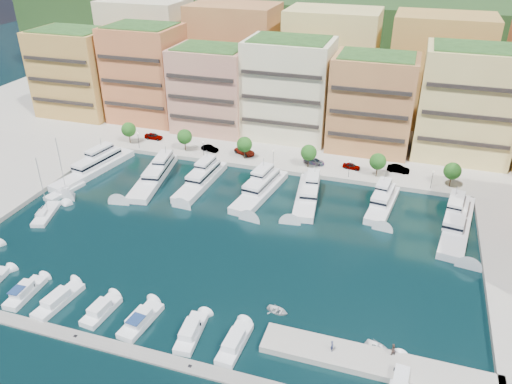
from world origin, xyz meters
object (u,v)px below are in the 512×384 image
at_px(person_0, 332,346).
at_px(cruiser_6, 234,344).
at_px(lamppost_4, 432,177).
at_px(sailboat_2, 65,191).
at_px(lamppost_3, 349,166).
at_px(car_3, 314,161).
at_px(lamppost_1, 203,146).
at_px(yacht_4, 308,194).
at_px(yacht_1, 155,175).
at_px(cruiser_4, 141,321).
at_px(sailboat_1, 46,214).
at_px(car_1, 210,148).
at_px(yacht_0, 96,166).
at_px(cruiser_2, 58,301).
at_px(yacht_5, 383,201).
at_px(car_2, 245,151).
at_px(person_1, 393,349).
at_px(car_4, 351,166).
at_px(yacht_3, 261,188).
at_px(tender_2, 378,348).
at_px(yacht_6, 457,221).
at_px(tree_0, 129,130).
at_px(tree_2, 244,144).
at_px(cruiser_3, 101,311).
at_px(tender_0, 278,311).
at_px(lamppost_0, 138,138).
at_px(lamppost_2, 273,156).
at_px(tree_3, 309,153).
at_px(tree_4, 378,162).
at_px(car_5, 398,169).
at_px(cruiser_5, 191,333).
at_px(cruiser_1, 25,293).
at_px(cruiser_9, 399,384).
at_px(tree_1, 185,137).
at_px(car_0, 154,136).

bearing_deg(person_0, cruiser_6, 82.44).
xyz_separation_m(lamppost_4, sailboat_2, (-76.66, -24.72, -3.52)).
height_order(lamppost_3, car_3, lamppost_3).
distance_m(lamppost_1, yacht_4, 31.06).
xyz_separation_m(yacht_1, yacht_4, (35.73, 1.66, 0.00)).
xyz_separation_m(cruiser_4, sailboat_1, (-33.72, 21.61, -0.26)).
bearing_deg(car_1, sailboat_1, 162.25).
bearing_deg(yacht_0, cruiser_6, -40.10).
distance_m(yacht_0, cruiser_2, 47.61).
xyz_separation_m(yacht_5, car_2, (-35.37, 14.19, 0.57)).
bearing_deg(sailboat_1, person_1, -13.90).
distance_m(yacht_0, cruiser_6, 66.14).
bearing_deg(car_2, car_4, -66.26).
distance_m(lamppost_4, yacht_4, 27.55).
bearing_deg(yacht_3, tender_2, -52.91).
xyz_separation_m(yacht_4, yacht_6, (30.28, -2.01, 0.12)).
relative_size(tree_0, tree_2, 1.00).
bearing_deg(cruiser_3, yacht_4, 63.65).
height_order(lamppost_3, yacht_6, yacht_6).
height_order(car_2, person_1, person_1).
xyz_separation_m(yacht_0, sailboat_1, (2.02, -21.01, -0.90)).
xyz_separation_m(yacht_0, tender_0, (54.51, -34.02, -0.85)).
distance_m(tree_0, lamppost_0, 4.70).
bearing_deg(lamppost_2, tender_2, -59.36).
relative_size(lamppost_0, person_0, 2.35).
distance_m(lamppost_0, cruiser_3, 61.11).
distance_m(yacht_3, tender_2, 48.37).
bearing_deg(tree_3, sailboat_2, -150.96).
distance_m(tree_4, yacht_1, 51.20).
relative_size(tree_0, car_5, 1.11).
bearing_deg(cruiser_4, cruiser_5, 0.14).
bearing_deg(person_1, cruiser_1, -26.90).
height_order(cruiser_9, car_5, car_5).
xyz_separation_m(lamppost_1, car_4, (36.00, 4.50, -2.12)).
height_order(lamppost_4, car_2, lamppost_4).
bearing_deg(person_1, tender_0, -45.10).
xyz_separation_m(yacht_1, cruiser_2, (5.86, -43.10, -0.54)).
relative_size(lamppost_1, sailboat_1, 0.32).
distance_m(lamppost_0, yacht_5, 63.39).
distance_m(tree_1, yacht_5, 52.10).
distance_m(lamppost_4, yacht_1, 62.19).
distance_m(yacht_3, tender_0, 38.16).
height_order(yacht_1, car_5, yacht_1).
relative_size(tender_2, person_0, 2.09).
bearing_deg(yacht_5, tree_3, 147.60).
bearing_deg(car_0, lamppost_0, 172.78).
bearing_deg(yacht_3, tree_2, 121.61).
bearing_deg(cruiser_3, cruiser_5, -0.04).
xyz_separation_m(tree_0, tender_0, (54.31, -49.51, -4.39)).
distance_m(yacht_6, cruiser_2, 73.80).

